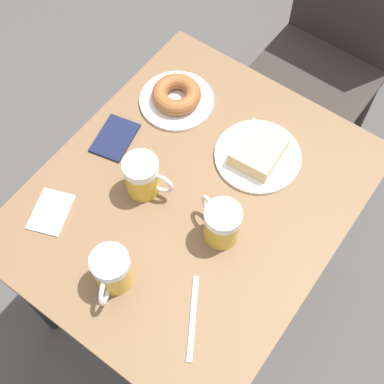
{
  "coord_description": "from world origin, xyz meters",
  "views": [
    {
      "loc": [
        0.36,
        -0.5,
        1.85
      ],
      "look_at": [
        0.0,
        0.0,
        0.73
      ],
      "focal_mm": 50.0,
      "sensor_mm": 36.0,
      "label": 1
    }
  ],
  "objects_px": {
    "chair": "(333,43)",
    "beer_mug_center": "(222,223)",
    "napkin_folded": "(51,212)",
    "fork": "(193,318)",
    "passport_near_edge": "(115,138)",
    "beer_mug_right": "(112,271)",
    "plate_with_donut": "(177,97)",
    "plate_with_cake": "(258,153)",
    "beer_mug_left": "(143,176)"
  },
  "relations": [
    {
      "from": "plate_with_donut",
      "to": "chair",
      "type": "bearing_deg",
      "value": 72.57
    },
    {
      "from": "napkin_folded",
      "to": "plate_with_cake",
      "type": "bearing_deg",
      "value": 53.24
    },
    {
      "from": "chair",
      "to": "plate_with_cake",
      "type": "height_order",
      "value": "chair"
    },
    {
      "from": "plate_with_donut",
      "to": "passport_near_edge",
      "type": "relative_size",
      "value": 1.41
    },
    {
      "from": "plate_with_donut",
      "to": "beer_mug_left",
      "type": "bearing_deg",
      "value": -69.75
    },
    {
      "from": "fork",
      "to": "passport_near_edge",
      "type": "xyz_separation_m",
      "value": [
        -0.44,
        0.26,
        0.0
      ]
    },
    {
      "from": "chair",
      "to": "plate_with_donut",
      "type": "bearing_deg",
      "value": -106.58
    },
    {
      "from": "napkin_folded",
      "to": "fork",
      "type": "height_order",
      "value": "same"
    },
    {
      "from": "plate_with_donut",
      "to": "beer_mug_right",
      "type": "xyz_separation_m",
      "value": [
        0.19,
        -0.48,
        0.03
      ]
    },
    {
      "from": "beer_mug_right",
      "to": "passport_near_edge",
      "type": "height_order",
      "value": "beer_mug_right"
    },
    {
      "from": "plate_with_cake",
      "to": "plate_with_donut",
      "type": "relative_size",
      "value": 1.1
    },
    {
      "from": "plate_with_cake",
      "to": "beer_mug_center",
      "type": "xyz_separation_m",
      "value": [
        0.04,
        -0.23,
        0.04
      ]
    },
    {
      "from": "beer_mug_center",
      "to": "beer_mug_right",
      "type": "bearing_deg",
      "value": -118.63
    },
    {
      "from": "fork",
      "to": "passport_near_edge",
      "type": "height_order",
      "value": "passport_near_edge"
    },
    {
      "from": "plate_with_cake",
      "to": "passport_near_edge",
      "type": "relative_size",
      "value": 1.55
    },
    {
      "from": "napkin_folded",
      "to": "passport_near_edge",
      "type": "bearing_deg",
      "value": 93.02
    },
    {
      "from": "fork",
      "to": "passport_near_edge",
      "type": "bearing_deg",
      "value": 149.21
    },
    {
      "from": "plate_with_cake",
      "to": "beer_mug_right",
      "type": "relative_size",
      "value": 1.85
    },
    {
      "from": "napkin_folded",
      "to": "plate_with_donut",
      "type": "bearing_deg",
      "value": 84.33
    },
    {
      "from": "beer_mug_center",
      "to": "fork",
      "type": "bearing_deg",
      "value": -71.91
    },
    {
      "from": "beer_mug_center",
      "to": "fork",
      "type": "distance_m",
      "value": 0.22
    },
    {
      "from": "plate_with_cake",
      "to": "beer_mug_center",
      "type": "relative_size",
      "value": 1.81
    },
    {
      "from": "beer_mug_left",
      "to": "napkin_folded",
      "type": "distance_m",
      "value": 0.24
    },
    {
      "from": "beer_mug_left",
      "to": "plate_with_donut",
      "type": "bearing_deg",
      "value": 110.25
    },
    {
      "from": "chair",
      "to": "napkin_folded",
      "type": "relative_size",
      "value": 6.69
    },
    {
      "from": "fork",
      "to": "napkin_folded",
      "type": "bearing_deg",
      "value": 179.03
    },
    {
      "from": "beer_mug_left",
      "to": "beer_mug_center",
      "type": "bearing_deg",
      "value": 2.29
    },
    {
      "from": "chair",
      "to": "beer_mug_center",
      "type": "height_order",
      "value": "chair"
    },
    {
      "from": "beer_mug_right",
      "to": "napkin_folded",
      "type": "relative_size",
      "value": 0.88
    },
    {
      "from": "napkin_folded",
      "to": "beer_mug_right",
      "type": "bearing_deg",
      "value": -9.51
    },
    {
      "from": "napkin_folded",
      "to": "passport_near_edge",
      "type": "xyz_separation_m",
      "value": [
        -0.01,
        0.25,
        0.0
      ]
    },
    {
      "from": "chair",
      "to": "fork",
      "type": "distance_m",
      "value": 1.08
    },
    {
      "from": "chair",
      "to": "beer_mug_center",
      "type": "bearing_deg",
      "value": -80.71
    },
    {
      "from": "plate_with_donut",
      "to": "passport_near_edge",
      "type": "xyz_separation_m",
      "value": [
        -0.06,
        -0.19,
        -0.02
      ]
    },
    {
      "from": "beer_mug_right",
      "to": "passport_near_edge",
      "type": "bearing_deg",
      "value": 130.01
    },
    {
      "from": "beer_mug_left",
      "to": "napkin_folded",
      "type": "height_order",
      "value": "beer_mug_left"
    },
    {
      "from": "beer_mug_right",
      "to": "chair",
      "type": "bearing_deg",
      "value": 89.97
    },
    {
      "from": "plate_with_donut",
      "to": "napkin_folded",
      "type": "bearing_deg",
      "value": -95.67
    },
    {
      "from": "beer_mug_left",
      "to": "napkin_folded",
      "type": "xyz_separation_m",
      "value": [
        -0.14,
        -0.18,
        -0.05
      ]
    },
    {
      "from": "plate_with_donut",
      "to": "napkin_folded",
      "type": "distance_m",
      "value": 0.45
    },
    {
      "from": "chair",
      "to": "passport_near_edge",
      "type": "bearing_deg",
      "value": -106.44
    },
    {
      "from": "beer_mug_center",
      "to": "napkin_folded",
      "type": "bearing_deg",
      "value": -151.69
    },
    {
      "from": "beer_mug_left",
      "to": "chair",
      "type": "bearing_deg",
      "value": 83.81
    },
    {
      "from": "plate_with_donut",
      "to": "napkin_folded",
      "type": "relative_size",
      "value": 1.49
    },
    {
      "from": "plate_with_donut",
      "to": "napkin_folded",
      "type": "xyz_separation_m",
      "value": [
        -0.04,
        -0.44,
        -0.02
      ]
    },
    {
      "from": "plate_with_cake",
      "to": "plate_with_donut",
      "type": "bearing_deg",
      "value": 175.58
    },
    {
      "from": "plate_with_donut",
      "to": "beer_mug_left",
      "type": "xyz_separation_m",
      "value": [
        0.1,
        -0.26,
        0.03
      ]
    },
    {
      "from": "plate_with_donut",
      "to": "fork",
      "type": "bearing_deg",
      "value": -49.82
    },
    {
      "from": "plate_with_cake",
      "to": "beer_mug_left",
      "type": "bearing_deg",
      "value": -126.5
    },
    {
      "from": "passport_near_edge",
      "to": "fork",
      "type": "bearing_deg",
      "value": -30.79
    }
  ]
}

